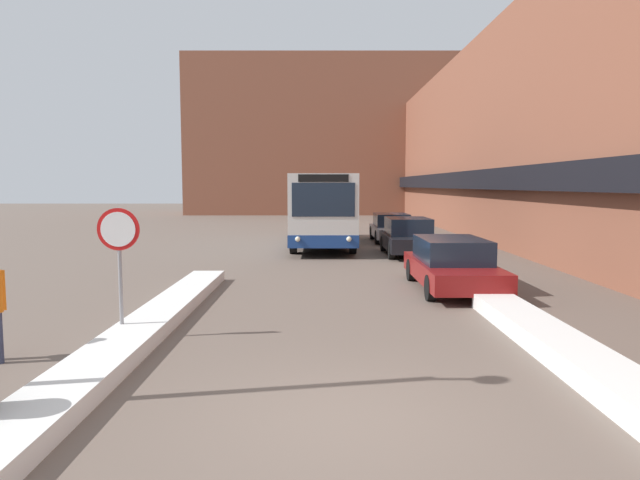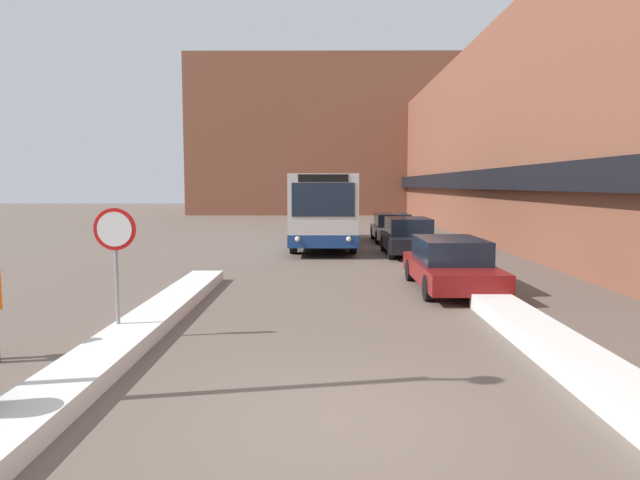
# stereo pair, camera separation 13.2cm
# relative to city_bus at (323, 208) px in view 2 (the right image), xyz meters

# --- Properties ---
(ground_plane) EXTENTS (160.00, 160.00, 0.00)m
(ground_plane) POSITION_rel_city_bus_xyz_m (0.20, -19.73, -1.74)
(ground_plane) COLOR #66564C
(building_row_right) EXTENTS (5.50, 60.00, 10.21)m
(building_row_right) POSITION_rel_city_bus_xyz_m (10.18, 4.27, 3.35)
(building_row_right) COLOR brown
(building_row_right) RESTS_ON ground_plane
(building_backdrop_far) EXTENTS (26.00, 8.00, 14.84)m
(building_backdrop_far) POSITION_rel_city_bus_xyz_m (0.20, 30.32, 5.68)
(building_backdrop_far) COLOR brown
(building_backdrop_far) RESTS_ON ground_plane
(snow_bank_left) EXTENTS (0.90, 12.14, 0.28)m
(snow_bank_left) POSITION_rel_city_bus_xyz_m (-3.40, -15.70, -1.61)
(snow_bank_left) COLOR silver
(snow_bank_left) RESTS_ON ground_plane
(snow_bank_right) EXTENTS (0.90, 7.81, 0.34)m
(snow_bank_right) POSITION_rel_city_bus_xyz_m (3.80, -17.34, -1.57)
(snow_bank_right) COLOR silver
(snow_bank_right) RESTS_ON ground_plane
(city_bus) EXTENTS (2.71, 10.24, 3.23)m
(city_bus) POSITION_rel_city_bus_xyz_m (0.00, 0.00, 0.00)
(city_bus) COLOR silver
(city_bus) RESTS_ON ground_plane
(parked_car_front) EXTENTS (1.91, 4.74, 1.38)m
(parked_car_front) POSITION_rel_city_bus_xyz_m (3.40, -11.16, -1.05)
(parked_car_front) COLOR maroon
(parked_car_front) RESTS_ON ground_plane
(parked_car_middle) EXTENTS (1.90, 4.30, 1.48)m
(parked_car_middle) POSITION_rel_city_bus_xyz_m (3.40, -3.58, -1.00)
(parked_car_middle) COLOR black
(parked_car_middle) RESTS_ON ground_plane
(parked_car_back) EXTENTS (1.85, 4.27, 1.39)m
(parked_car_back) POSITION_rel_city_bus_xyz_m (3.40, 1.83, -1.04)
(parked_car_back) COLOR #B7B7BC
(parked_car_back) RESTS_ON ground_plane
(stop_sign) EXTENTS (0.76, 0.08, 2.38)m
(stop_sign) POSITION_rel_city_bus_xyz_m (-3.73, -16.11, -0.01)
(stop_sign) COLOR gray
(stop_sign) RESTS_ON ground_plane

